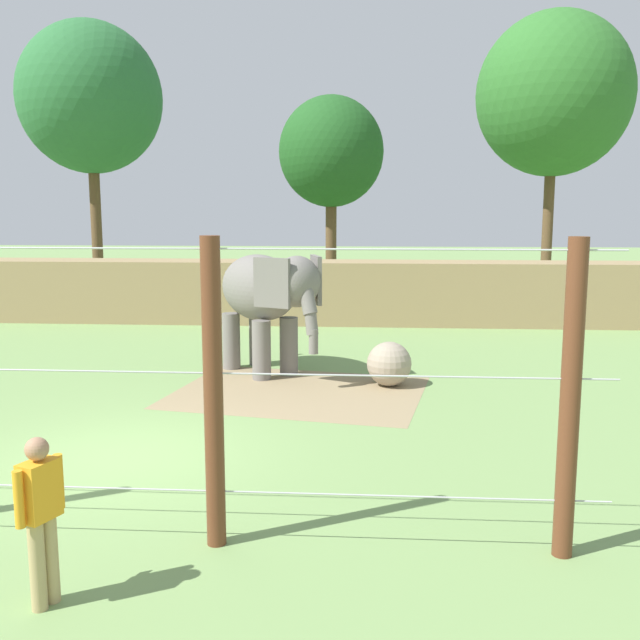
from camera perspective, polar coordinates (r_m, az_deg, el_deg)
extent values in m
plane|color=#759956|center=(11.53, -15.87, -10.50)|extent=(120.00, 120.00, 0.00)
cube|color=#937F5B|center=(14.89, -1.71, -5.73)|extent=(5.60, 4.68, 0.01)
cube|color=#997F56|center=(23.90, -5.23, 2.27)|extent=(36.00, 1.80, 2.03)
cylinder|color=slate|center=(16.28, -2.49, -2.09)|extent=(0.41, 0.41, 1.32)
cylinder|color=slate|center=(15.89, -4.66, -2.39)|extent=(0.41, 0.41, 1.32)
cylinder|color=slate|center=(17.39, -4.96, -1.40)|extent=(0.41, 0.41, 1.32)
cylinder|color=slate|center=(17.03, -7.05, -1.66)|extent=(0.41, 0.41, 1.32)
ellipsoid|color=slate|center=(16.45, -4.88, 2.58)|extent=(2.59, 2.72, 1.51)
ellipsoid|color=slate|center=(15.14, -1.85, 3.07)|extent=(1.39, 1.38, 1.09)
cube|color=slate|center=(15.54, -0.32, 3.22)|extent=(0.32, 0.84, 1.04)
cube|color=slate|center=(14.91, -3.84, 2.96)|extent=(0.81, 0.44, 1.04)
cylinder|color=slate|center=(14.85, -0.95, 1.45)|extent=(0.53, 0.55, 0.59)
cylinder|color=slate|center=(14.82, -0.69, -0.19)|extent=(0.40, 0.41, 0.55)
cylinder|color=slate|center=(14.83, -0.52, -1.71)|extent=(0.27, 0.27, 0.52)
cylinder|color=slate|center=(17.63, -7.20, 2.66)|extent=(0.26, 0.28, 0.75)
sphere|color=gray|center=(15.37, 5.51, -3.49)|extent=(0.95, 0.95, 0.95)
cylinder|color=brown|center=(8.00, -8.45, -5.88)|extent=(0.22, 0.22, 3.47)
cylinder|color=brown|center=(8.10, 19.21, -6.10)|extent=(0.22, 0.22, 3.47)
cylinder|color=#B7B7BC|center=(9.03, -21.86, -12.12)|extent=(12.90, 0.02, 0.02)
cylinder|color=#B7B7BC|center=(8.65, -22.38, -3.69)|extent=(12.90, 0.02, 0.02)
cylinder|color=#B7B7BC|center=(8.47, -22.92, 5.29)|extent=(12.90, 0.02, 0.02)
cylinder|color=tan|center=(7.61, -21.49, -17.69)|extent=(0.15, 0.15, 0.88)
cylinder|color=tan|center=(7.70, -20.59, -17.28)|extent=(0.15, 0.15, 0.88)
cube|color=orange|center=(7.37, -21.36, -12.45)|extent=(0.34, 0.42, 0.56)
sphere|color=#A87A5B|center=(7.24, -21.54, -9.49)|extent=(0.22, 0.22, 0.22)
cylinder|color=orange|center=(7.22, -22.78, -12.98)|extent=(0.12, 0.12, 0.54)
cylinder|color=orange|center=(7.52, -20.00, -11.93)|extent=(0.12, 0.12, 0.54)
cube|color=black|center=(7.67, -20.23, -13.30)|extent=(0.04, 0.07, 0.14)
cylinder|color=brown|center=(29.20, 0.88, 5.64)|extent=(0.44, 0.44, 4.19)
ellipsoid|color=#1E511E|center=(29.24, 0.90, 13.21)|extent=(4.15, 4.15, 4.36)
cylinder|color=brown|center=(32.16, 17.58, 6.85)|extent=(0.44, 0.44, 5.67)
ellipsoid|color=#2D6B28|center=(32.47, 18.06, 16.64)|extent=(6.34, 6.34, 6.65)
cylinder|color=brown|center=(31.44, -17.29, 6.86)|extent=(0.44, 0.44, 5.70)
ellipsoid|color=#286633|center=(31.73, -17.75, 16.44)|extent=(5.74, 5.74, 6.03)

